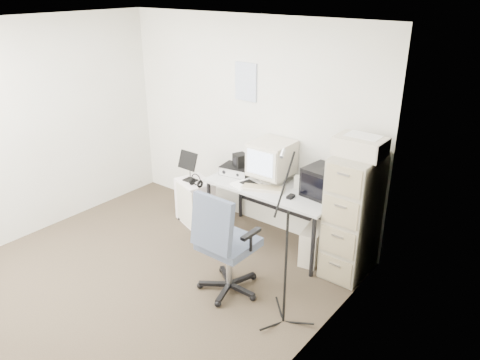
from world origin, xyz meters
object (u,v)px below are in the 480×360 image
Objects in this scene: desk at (272,215)px; side_cart at (195,201)px; filing_cabinet at (353,216)px; office_chair at (229,242)px.

desk is 2.73× the size of side_cart.
filing_cabinet is 0.99m from desk.
desk is 1.09m from side_cart.
side_cart is (-2.02, -0.18, -0.37)m from filing_cabinet.
office_chair is (0.17, -1.00, 0.18)m from desk.
office_chair is (-0.78, -1.03, -0.10)m from filing_cabinet.
desk is at bearing 100.05° from office_chair.
filing_cabinet is at bearing 24.30° from side_cart.
desk is at bearing 27.08° from side_cart.
filing_cabinet is 1.29m from office_chair.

